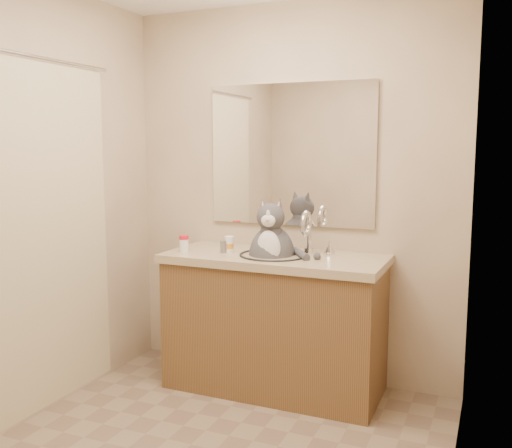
% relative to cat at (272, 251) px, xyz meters
% --- Properties ---
extents(room, '(2.22, 2.52, 2.42)m').
position_rel_cat_xyz_m(room, '(0.02, -0.96, 0.33)').
color(room, '#85735C').
rests_on(room, ground).
extents(vanity, '(1.34, 0.59, 1.12)m').
position_rel_cat_xyz_m(vanity, '(0.02, 0.01, -0.43)').
color(vanity, brown).
rests_on(vanity, ground).
extents(mirror, '(1.10, 0.02, 0.90)m').
position_rel_cat_xyz_m(mirror, '(0.02, 0.28, 0.58)').
color(mirror, white).
rests_on(mirror, room).
extents(shower_curtain, '(0.02, 1.30, 1.93)m').
position_rel_cat_xyz_m(shower_curtain, '(-1.03, -0.86, 0.16)').
color(shower_curtain, beige).
rests_on(shower_curtain, ground).
extents(cat, '(0.44, 0.35, 0.56)m').
position_rel_cat_xyz_m(cat, '(0.00, 0.00, 0.00)').
color(cat, '#47474C').
rests_on(cat, vanity).
extents(pill_bottle_redcap, '(0.06, 0.06, 0.10)m').
position_rel_cat_xyz_m(pill_bottle_redcap, '(-0.54, -0.12, 0.03)').
color(pill_bottle_redcap, white).
rests_on(pill_bottle_redcap, vanity).
extents(pill_bottle_orange, '(0.07, 0.07, 0.10)m').
position_rel_cat_xyz_m(pill_bottle_orange, '(-0.28, -0.03, 0.03)').
color(pill_bottle_orange, white).
rests_on(pill_bottle_orange, vanity).
extents(grey_canister, '(0.05, 0.05, 0.07)m').
position_rel_cat_xyz_m(grey_canister, '(-0.30, -0.05, 0.02)').
color(grey_canister, gray).
rests_on(grey_canister, vanity).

